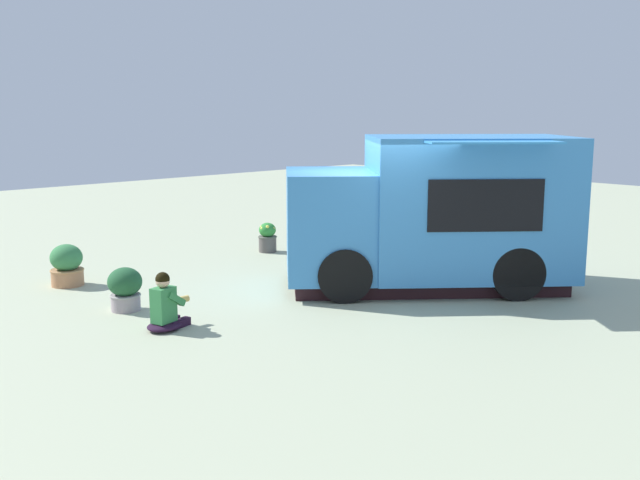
{
  "coord_description": "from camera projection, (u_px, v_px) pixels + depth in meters",
  "views": [
    {
      "loc": [
        -7.89,
        9.19,
        3.05
      ],
      "look_at": [
        0.78,
        0.9,
        0.88
      ],
      "focal_mm": 41.09,
      "sensor_mm": 36.0,
      "label": 1
    }
  ],
  "objects": [
    {
      "name": "planter_flowering_near",
      "position": [
        267.0,
        237.0,
        15.69
      ],
      "size": [
        0.41,
        0.41,
        0.63
      ],
      "color": "#564F4C",
      "rests_on": "ground_plane"
    },
    {
      "name": "person_customer",
      "position": [
        166.0,
        308.0,
        10.18
      ],
      "size": [
        0.56,
        0.76,
        0.83
      ],
      "color": "black",
      "rests_on": "ground_plane"
    },
    {
      "name": "planter_flowering_far",
      "position": [
        67.0,
        265.0,
        12.7
      ],
      "size": [
        0.57,
        0.57,
        0.73
      ],
      "color": "#B1764E",
      "rests_on": "ground_plane"
    },
    {
      "name": "ground_plane",
      "position": [
        390.0,
        290.0,
        12.4
      ],
      "size": [
        40.0,
        40.0,
        0.0
      ],
      "primitive_type": "plane",
      "color": "#A9B190"
    },
    {
      "name": "food_truck",
      "position": [
        434.0,
        217.0,
        12.44
      ],
      "size": [
        4.68,
        4.94,
        2.58
      ],
      "color": "#3B85C9",
      "rests_on": "ground_plane"
    },
    {
      "name": "planter_flowering_side",
      "position": [
        125.0,
        288.0,
        11.13
      ],
      "size": [
        0.52,
        0.52,
        0.67
      ],
      "color": "gray",
      "rests_on": "ground_plane"
    }
  ]
}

